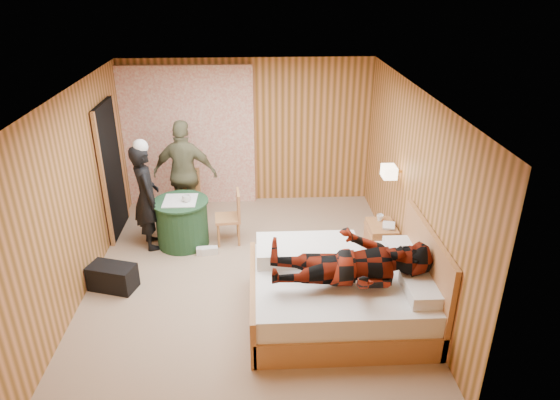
{
  "coord_description": "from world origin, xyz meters",
  "views": [
    {
      "loc": [
        0.14,
        -5.74,
        3.78
      ],
      "look_at": [
        0.43,
        0.15,
        1.05
      ],
      "focal_mm": 32.0,
      "sensor_mm": 36.0,
      "label": 1
    }
  ],
  "objects_px": {
    "chair_far": "(187,193)",
    "woman_standing": "(146,197)",
    "bed": "(343,292)",
    "chair_near": "(232,213)",
    "round_table": "(182,222)",
    "duffel_bag": "(113,277)",
    "man_at_table": "(185,174)",
    "wall_lamp": "(389,172)",
    "nightstand": "(380,240)",
    "man_on_bed": "(353,253)"
  },
  "relations": [
    {
      "from": "chair_far",
      "to": "woman_standing",
      "type": "distance_m",
      "value": 0.86
    },
    {
      "from": "bed",
      "to": "chair_near",
      "type": "relative_size",
      "value": 2.56
    },
    {
      "from": "round_table",
      "to": "chair_far",
      "type": "distance_m",
      "value": 0.67
    },
    {
      "from": "chair_near",
      "to": "duffel_bag",
      "type": "bearing_deg",
      "value": -57.4
    },
    {
      "from": "bed",
      "to": "chair_far",
      "type": "distance_m",
      "value": 3.27
    },
    {
      "from": "chair_far",
      "to": "woman_standing",
      "type": "height_order",
      "value": "woman_standing"
    },
    {
      "from": "chair_near",
      "to": "man_at_table",
      "type": "bearing_deg",
      "value": -135.88
    },
    {
      "from": "round_table",
      "to": "woman_standing",
      "type": "height_order",
      "value": "woman_standing"
    },
    {
      "from": "bed",
      "to": "woman_standing",
      "type": "bearing_deg",
      "value": 144.92
    },
    {
      "from": "wall_lamp",
      "to": "chair_near",
      "type": "xyz_separation_m",
      "value": [
        -2.17,
        0.5,
        -0.82
      ]
    },
    {
      "from": "chair_near",
      "to": "bed",
      "type": "bearing_deg",
      "value": 31.36
    },
    {
      "from": "nightstand",
      "to": "man_at_table",
      "type": "bearing_deg",
      "value": 157.29
    },
    {
      "from": "bed",
      "to": "duffel_bag",
      "type": "bearing_deg",
      "value": 166.13
    },
    {
      "from": "wall_lamp",
      "to": "man_at_table",
      "type": "distance_m",
      "value": 3.17
    },
    {
      "from": "wall_lamp",
      "to": "chair_far",
      "type": "bearing_deg",
      "value": 158.91
    },
    {
      "from": "woman_standing",
      "to": "man_at_table",
      "type": "distance_m",
      "value": 0.85
    },
    {
      "from": "woman_standing",
      "to": "man_on_bed",
      "type": "xyz_separation_m",
      "value": [
        2.62,
        -2.05,
        0.21
      ]
    },
    {
      "from": "nightstand",
      "to": "chair_near",
      "type": "bearing_deg",
      "value": 165.53
    },
    {
      "from": "man_at_table",
      "to": "man_on_bed",
      "type": "xyz_separation_m",
      "value": [
        2.14,
        -2.75,
        0.14
      ]
    },
    {
      "from": "round_table",
      "to": "chair_far",
      "type": "height_order",
      "value": "chair_far"
    },
    {
      "from": "woman_standing",
      "to": "man_at_table",
      "type": "bearing_deg",
      "value": -55.4
    },
    {
      "from": "duffel_bag",
      "to": "man_at_table",
      "type": "distance_m",
      "value": 2.09
    },
    {
      "from": "nightstand",
      "to": "chair_near",
      "type": "distance_m",
      "value": 2.2
    },
    {
      "from": "nightstand",
      "to": "chair_far",
      "type": "relative_size",
      "value": 0.57
    },
    {
      "from": "nightstand",
      "to": "man_on_bed",
      "type": "height_order",
      "value": "man_on_bed"
    },
    {
      "from": "wall_lamp",
      "to": "nightstand",
      "type": "bearing_deg",
      "value": -132.69
    },
    {
      "from": "bed",
      "to": "man_on_bed",
      "type": "bearing_deg",
      "value": -82.7
    },
    {
      "from": "chair_far",
      "to": "chair_near",
      "type": "height_order",
      "value": "chair_far"
    },
    {
      "from": "chair_far",
      "to": "duffel_bag",
      "type": "distance_m",
      "value": 1.97
    },
    {
      "from": "man_at_table",
      "to": "duffel_bag",
      "type": "bearing_deg",
      "value": 74.55
    },
    {
      "from": "round_table",
      "to": "man_at_table",
      "type": "distance_m",
      "value": 0.85
    },
    {
      "from": "round_table",
      "to": "chair_near",
      "type": "relative_size",
      "value": 0.99
    },
    {
      "from": "nightstand",
      "to": "duffel_bag",
      "type": "distance_m",
      "value": 3.69
    },
    {
      "from": "bed",
      "to": "chair_far",
      "type": "bearing_deg",
      "value": 130.27
    },
    {
      "from": "chair_near",
      "to": "woman_standing",
      "type": "bearing_deg",
      "value": -92.42
    },
    {
      "from": "nightstand",
      "to": "woman_standing",
      "type": "xyz_separation_m",
      "value": [
        -3.35,
        0.5,
        0.53
      ]
    },
    {
      "from": "wall_lamp",
      "to": "chair_near",
      "type": "relative_size",
      "value": 0.32
    },
    {
      "from": "chair_far",
      "to": "duffel_bag",
      "type": "height_order",
      "value": "chair_far"
    },
    {
      "from": "nightstand",
      "to": "man_on_bed",
      "type": "xyz_separation_m",
      "value": [
        -0.73,
        -1.55,
        0.73
      ]
    },
    {
      "from": "chair_near",
      "to": "man_on_bed",
      "type": "height_order",
      "value": "man_on_bed"
    },
    {
      "from": "man_on_bed",
      "to": "wall_lamp",
      "type": "bearing_deg",
      "value": 64.15
    },
    {
      "from": "duffel_bag",
      "to": "man_at_table",
      "type": "relative_size",
      "value": 0.34
    },
    {
      "from": "chair_near",
      "to": "man_on_bed",
      "type": "relative_size",
      "value": 0.47
    },
    {
      "from": "man_at_table",
      "to": "chair_far",
      "type": "bearing_deg",
      "value": 102.72
    },
    {
      "from": "man_at_table",
      "to": "man_on_bed",
      "type": "relative_size",
      "value": 0.97
    },
    {
      "from": "nightstand",
      "to": "woman_standing",
      "type": "distance_m",
      "value": 3.43
    },
    {
      "from": "round_table",
      "to": "duffel_bag",
      "type": "xyz_separation_m",
      "value": [
        -0.77,
        -1.13,
        -0.2
      ]
    },
    {
      "from": "bed",
      "to": "chair_far",
      "type": "relative_size",
      "value": 2.26
    },
    {
      "from": "wall_lamp",
      "to": "man_on_bed",
      "type": "xyz_separation_m",
      "value": [
        -0.77,
        -1.6,
        -0.3
      ]
    },
    {
      "from": "nightstand",
      "to": "round_table",
      "type": "xyz_separation_m",
      "value": [
        -2.87,
        0.52,
        0.1
      ]
    }
  ]
}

